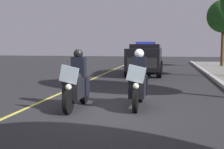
{
  "coord_description": "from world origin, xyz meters",
  "views": [
    {
      "loc": [
        7.92,
        1.74,
        1.82
      ],
      "look_at": [
        -1.0,
        0.0,
        0.9
      ],
      "focal_mm": 46.07,
      "sensor_mm": 36.0,
      "label": 1
    }
  ],
  "objects_px": {
    "police_motorcycle_lead_left": "(77,84)",
    "police_suv": "(145,58)",
    "police_motorcycle_lead_right": "(138,83)",
    "tree_behind_suv": "(224,16)"
  },
  "relations": [
    {
      "from": "police_motorcycle_lead_right",
      "to": "police_motorcycle_lead_left",
      "type": "bearing_deg",
      "value": -73.1
    },
    {
      "from": "police_motorcycle_lead_left",
      "to": "police_motorcycle_lead_right",
      "type": "height_order",
      "value": "same"
    },
    {
      "from": "police_suv",
      "to": "police_motorcycle_lead_left",
      "type": "bearing_deg",
      "value": -6.84
    },
    {
      "from": "police_motorcycle_lead_left",
      "to": "tree_behind_suv",
      "type": "relative_size",
      "value": 0.39
    },
    {
      "from": "police_motorcycle_lead_left",
      "to": "tree_behind_suv",
      "type": "bearing_deg",
      "value": 158.13
    },
    {
      "from": "police_motorcycle_lead_left",
      "to": "police_motorcycle_lead_right",
      "type": "bearing_deg",
      "value": 106.9
    },
    {
      "from": "police_motorcycle_lead_left",
      "to": "tree_behind_suv",
      "type": "height_order",
      "value": "tree_behind_suv"
    },
    {
      "from": "police_motorcycle_lead_left",
      "to": "tree_behind_suv",
      "type": "xyz_separation_m",
      "value": [
        -17.56,
        7.05,
        3.52
      ]
    },
    {
      "from": "police_motorcycle_lead_left",
      "to": "police_motorcycle_lead_right",
      "type": "xyz_separation_m",
      "value": [
        -0.53,
        1.73,
        0.0
      ]
    },
    {
      "from": "police_motorcycle_lead_left",
      "to": "police_suv",
      "type": "xyz_separation_m",
      "value": [
        -9.96,
        1.2,
        0.37
      ]
    }
  ]
}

